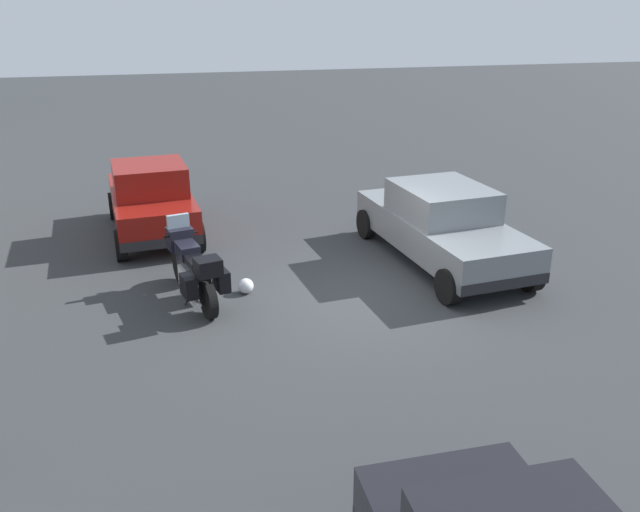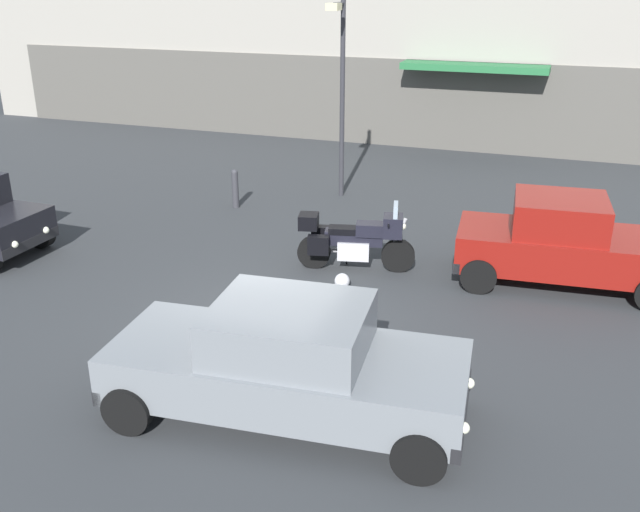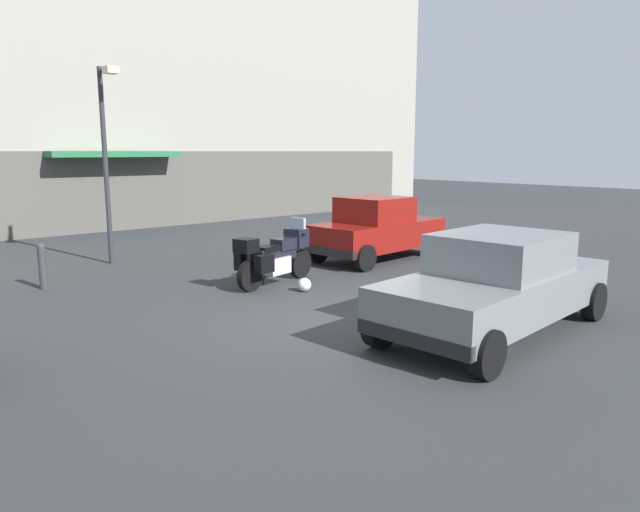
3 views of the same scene
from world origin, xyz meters
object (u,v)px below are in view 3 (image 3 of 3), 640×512
at_px(motorcycle, 275,256).
at_px(car_sedan_far, 497,283).
at_px(car_hatchback_near, 377,229).
at_px(helmet, 304,285).
at_px(streetlamp_curbside, 107,146).
at_px(bollard_curbside, 42,265).

distance_m(motorcycle, car_sedan_far, 4.97).
relative_size(motorcycle, car_hatchback_near, 0.56).
xyz_separation_m(helmet, streetlamp_curbside, (-1.82, 5.36, 2.77)).
height_order(motorcycle, streetlamp_curbside, streetlamp_curbside).
relative_size(motorcycle, bollard_curbside, 2.33).
distance_m(helmet, bollard_curbside, 5.39).
xyz_separation_m(motorcycle, car_sedan_far, (0.65, -4.92, 0.16)).
distance_m(motorcycle, streetlamp_curbside, 5.30).
bearing_deg(motorcycle, bollard_curbside, 131.43).
relative_size(streetlamp_curbside, bollard_curbside, 5.00).
bearing_deg(car_hatchback_near, bollard_curbside, 159.72).
bearing_deg(motorcycle, helmet, -98.65).
xyz_separation_m(motorcycle, bollard_curbside, (-3.86, 2.76, -0.11)).
bearing_deg(motorcycle, streetlamp_curbside, 98.40).
bearing_deg(motorcycle, car_sedan_far, -95.50).
height_order(car_sedan_far, streetlamp_curbside, streetlamp_curbside).
xyz_separation_m(motorcycle, helmet, (0.07, -0.91, -0.48)).
bearing_deg(car_sedan_far, bollard_curbside, 115.37).
bearing_deg(car_sedan_far, motorcycle, 92.47).
distance_m(motorcycle, helmet, 1.03).
bearing_deg(bollard_curbside, motorcycle, -35.53).
relative_size(car_hatchback_near, car_sedan_far, 0.85).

